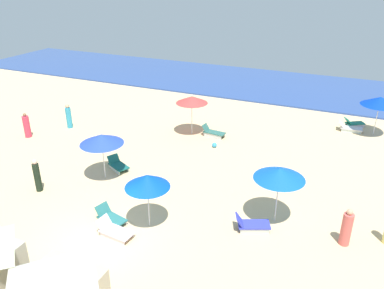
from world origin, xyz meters
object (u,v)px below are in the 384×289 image
(beachgoer_3, at_px, (37,176))
(umbrella_3, at_px, (192,100))
(lounge_chair_3_0, at_px, (213,132))
(beachgoer_4, at_px, (346,228))
(umbrella_2, at_px, (102,139))
(lounge_chair_1_1, at_px, (350,128))
(umbrella_4, at_px, (147,181))
(lounge_chair_1_0, at_px, (354,123))
(lounge_chair_0_0, at_px, (251,224))
(lounge_chair_4_0, at_px, (110,217))
(umbrella_1, at_px, (380,101))
(beachgoer_0, at_px, (69,117))
(beach_ball_0, at_px, (214,145))
(lounge_chair_4_1, at_px, (114,231))
(umbrella_0, at_px, (280,174))
(lounge_chair_2_0, at_px, (118,165))
(beachgoer_1, at_px, (27,126))

(beachgoer_3, bearing_deg, umbrella_3, -18.09)
(lounge_chair_3_0, xyz_separation_m, beachgoer_4, (8.39, -7.68, 0.44))
(umbrella_2, height_order, beachgoer_3, umbrella_2)
(lounge_chair_1_1, height_order, umbrella_4, umbrella_4)
(lounge_chair_1_1, bearing_deg, umbrella_4, 150.61)
(lounge_chair_1_0, relative_size, beachgoer_3, 0.86)
(lounge_chair_0_0, relative_size, lounge_chair_4_0, 1.07)
(umbrella_3, relative_size, beachgoer_4, 1.60)
(umbrella_1, height_order, lounge_chair_4_0, umbrella_1)
(beachgoer_0, relative_size, beach_ball_0, 5.52)
(umbrella_4, height_order, lounge_chair_4_0, umbrella_4)
(lounge_chair_4_1, relative_size, beachgoer_0, 0.93)
(umbrella_2, relative_size, lounge_chair_4_1, 1.58)
(umbrella_1, bearing_deg, umbrella_0, -107.24)
(umbrella_0, bearing_deg, beach_ball_0, 130.48)
(umbrella_1, relative_size, umbrella_2, 1.06)
(lounge_chair_4_1, bearing_deg, lounge_chair_0_0, -56.41)
(lounge_chair_4_1, bearing_deg, umbrella_4, -32.87)
(lounge_chair_3_0, xyz_separation_m, beachgoer_0, (-9.23, -2.49, 0.48))
(lounge_chair_1_1, distance_m, lounge_chair_3_0, 8.98)
(lounge_chair_2_0, height_order, umbrella_3, umbrella_3)
(lounge_chair_3_0, distance_m, umbrella_4, 9.91)
(umbrella_3, xyz_separation_m, lounge_chair_3_0, (1.37, 0.18, -2.02))
(lounge_chair_0_0, relative_size, umbrella_4, 0.64)
(umbrella_4, relative_size, beachgoer_0, 1.46)
(lounge_chair_4_0, relative_size, beach_ball_0, 4.86)
(lounge_chair_3_0, xyz_separation_m, beach_ball_0, (0.67, -1.49, -0.13))
(beachgoer_1, height_order, beachgoer_4, beachgoer_4)
(lounge_chair_4_0, distance_m, beachgoer_4, 9.35)
(lounge_chair_0_0, distance_m, umbrella_2, 8.25)
(lounge_chair_1_0, distance_m, umbrella_4, 16.64)
(lounge_chair_1_1, bearing_deg, lounge_chair_3_0, 116.15)
(umbrella_3, bearing_deg, umbrella_0, -45.45)
(umbrella_1, xyz_separation_m, umbrella_4, (-8.26, -14.07, -0.16))
(umbrella_2, distance_m, umbrella_3, 7.15)
(lounge_chair_1_0, height_order, lounge_chair_2_0, lounge_chair_1_0)
(lounge_chair_2_0, xyz_separation_m, lounge_chair_4_0, (2.37, -4.06, -0.02))
(lounge_chair_0_0, bearing_deg, umbrella_1, -43.01)
(umbrella_3, height_order, umbrella_4, umbrella_3)
(umbrella_2, relative_size, lounge_chair_4_0, 1.66)
(lounge_chair_0_0, distance_m, lounge_chair_4_0, 5.82)
(umbrella_2, height_order, beachgoer_1, umbrella_2)
(lounge_chair_0_0, height_order, lounge_chair_2_0, lounge_chair_0_0)
(beachgoer_0, bearing_deg, lounge_chair_2_0, 22.96)
(umbrella_1, bearing_deg, lounge_chair_2_0, -139.31)
(beachgoer_3, bearing_deg, umbrella_1, -41.91)
(umbrella_0, relative_size, lounge_chair_1_1, 1.62)
(lounge_chair_3_0, bearing_deg, lounge_chair_0_0, -143.44)
(umbrella_4, relative_size, lounge_chair_4_0, 1.66)
(umbrella_4, bearing_deg, umbrella_3, 103.83)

